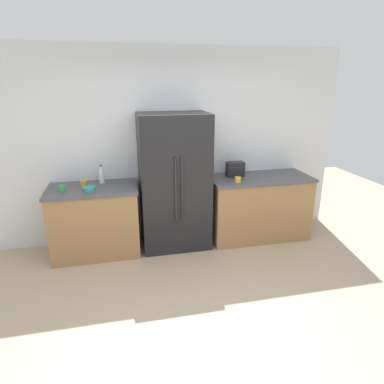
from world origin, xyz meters
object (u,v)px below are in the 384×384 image
toaster (235,169)px  cup_a (62,188)px  bowl_a (89,189)px  bottle_a (102,176)px  cup_b (84,184)px  cup_c (238,180)px  refrigerator (174,182)px

toaster → cup_a: toaster is taller
toaster → bowl_a: bearing=-172.8°
toaster → bottle_a: size_ratio=1.00×
cup_a → cup_b: bearing=32.6°
cup_a → cup_c: (2.25, -0.10, -0.00)m
cup_a → bottle_a: bearing=30.5°
cup_a → bowl_a: bearing=-9.7°
refrigerator → bottle_a: bearing=169.6°
refrigerator → cup_b: (-1.17, 0.05, 0.04)m
cup_b → refrigerator: bearing=-2.7°
refrigerator → bowl_a: (-1.09, -0.16, 0.03)m
bowl_a → refrigerator: bearing=8.2°
bowl_a → bottle_a: bearing=66.8°
cup_a → refrigerator: bearing=4.1°
cup_c → toaster: bearing=77.6°
toaster → cup_c: size_ratio=2.86×
toaster → bowl_a: (-1.98, -0.25, -0.08)m
cup_b → bowl_a: cup_b is taller
refrigerator → bottle_a: 0.97m
refrigerator → toaster: (0.89, 0.09, 0.11)m
toaster → bottle_a: bottle_a is taller
cup_a → cup_c: cup_a is taller
toaster → cup_b: size_ratio=3.14×
cup_c → bowl_a: 1.92m
refrigerator → cup_c: (0.83, -0.20, 0.04)m
cup_a → cup_c: size_ratio=0.94×
toaster → cup_c: bearing=-102.4°
bottle_a → cup_c: size_ratio=2.86×
refrigerator → cup_b: size_ratio=23.53×
bottle_a → cup_b: (-0.22, -0.12, -0.06)m
toaster → cup_a: 2.32m
bottle_a → cup_b: size_ratio=3.15×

